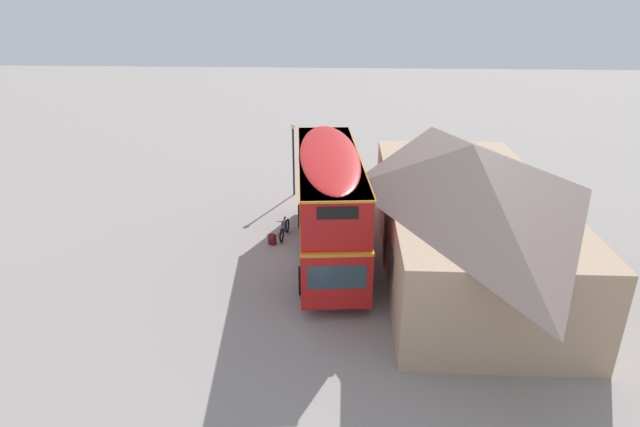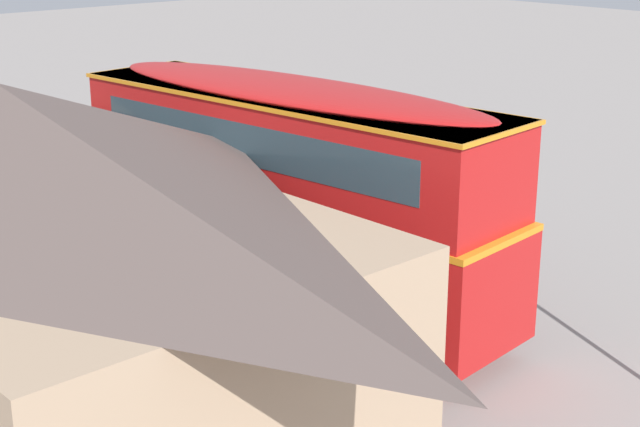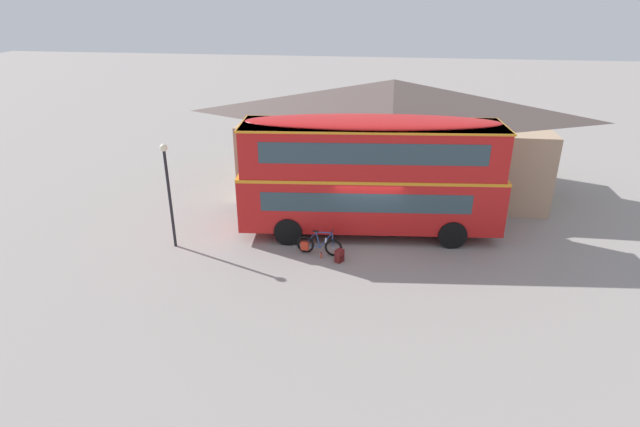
% 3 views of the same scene
% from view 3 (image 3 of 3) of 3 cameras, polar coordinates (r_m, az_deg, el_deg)
% --- Properties ---
extents(ground_plane, '(120.00, 120.00, 0.00)m').
position_cam_3_polar(ground_plane, '(20.85, 5.27, -2.85)').
color(ground_plane, gray).
extents(double_decker_bus, '(10.41, 3.48, 4.79)m').
position_cam_3_polar(double_decker_bus, '(20.42, 5.57, 4.61)').
color(double_decker_bus, black).
rests_on(double_decker_bus, ground).
extents(touring_bicycle, '(1.77, 0.46, 1.02)m').
position_cam_3_polar(touring_bicycle, '(19.47, -0.27, -3.53)').
color(touring_bicycle, black).
rests_on(touring_bicycle, ground).
extents(backpack_on_ground, '(0.36, 0.39, 0.54)m').
position_cam_3_polar(backpack_on_ground, '(19.01, 2.16, -4.58)').
color(backpack_on_ground, maroon).
rests_on(backpack_on_ground, ground).
extents(water_bottle_red_squeeze, '(0.07, 0.07, 0.23)m').
position_cam_3_polar(water_bottle_red_squeeze, '(19.32, 0.14, -4.63)').
color(water_bottle_red_squeeze, '#D84C33').
rests_on(water_bottle_red_squeeze, ground).
extents(pub_building, '(14.39, 6.91, 5.32)m').
position_cam_3_polar(pub_building, '(25.77, 7.84, 8.67)').
color(pub_building, tan).
rests_on(pub_building, ground).
extents(street_lamp, '(0.28, 0.28, 4.11)m').
position_cam_3_polar(street_lamp, '(20.02, -16.37, 3.15)').
color(street_lamp, black).
rests_on(street_lamp, ground).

